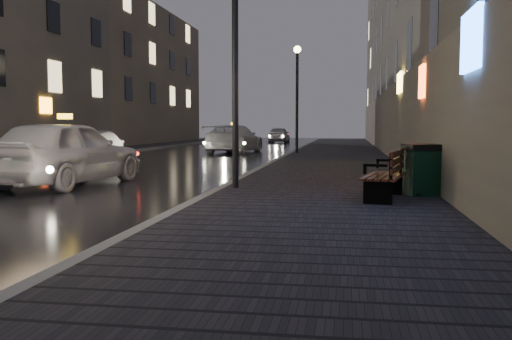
{
  "coord_description": "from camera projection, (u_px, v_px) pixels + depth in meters",
  "views": [
    {
      "loc": [
        4.29,
        -6.46,
        1.56
      ],
      "look_at": [
        2.9,
        2.29,
        0.85
      ],
      "focal_mm": 40.0,
      "sensor_mm": 36.0,
      "label": 1
    }
  ],
  "objects": [
    {
      "name": "ground",
      "position": [
        0.0,
        249.0,
        7.15
      ],
      "size": [
        120.0,
        120.0,
        0.0
      ],
      "primitive_type": "plane",
      "color": "black",
      "rests_on": "ground"
    },
    {
      "name": "sidewalk",
      "position": [
        338.0,
        156.0,
        27.21
      ],
      "size": [
        4.6,
        58.0,
        0.15
      ],
      "primitive_type": "cube",
      "color": "black",
      "rests_on": "ground"
    },
    {
      "name": "curb",
      "position": [
        288.0,
        155.0,
        27.59
      ],
      "size": [
        0.2,
        58.0,
        0.15
      ],
      "primitive_type": "cube",
      "color": "slate",
      "rests_on": "ground"
    },
    {
      "name": "sidewalk_far",
      "position": [
        90.0,
        154.0,
        29.18
      ],
      "size": [
        2.4,
        58.0,
        0.15
      ],
      "primitive_type": "cube",
      "color": "black",
      "rests_on": "ground"
    },
    {
      "name": "curb_far",
      "position": [
        114.0,
        154.0,
        28.97
      ],
      "size": [
        0.2,
        58.0,
        0.15
      ],
      "primitive_type": "cube",
      "color": "slate",
      "rests_on": "ground"
    },
    {
      "name": "building_near",
      "position": [
        401.0,
        31.0,
        30.14
      ],
      "size": [
        1.8,
        50.0,
        13.0
      ],
      "primitive_type": "cube",
      "color": "#605B54",
      "rests_on": "ground"
    },
    {
      "name": "building_far_c",
      "position": [
        130.0,
        77.0,
        47.21
      ],
      "size": [
        6.0,
        22.0,
        11.0
      ],
      "primitive_type": "cube",
      "color": "#6B6051",
      "rests_on": "ground"
    },
    {
      "name": "lamp_near",
      "position": [
        235.0,
        36.0,
        12.49
      ],
      "size": [
        0.36,
        0.36,
        5.28
      ],
      "color": "black",
      "rests_on": "sidewalk"
    },
    {
      "name": "lamp_far",
      "position": [
        297.0,
        85.0,
        28.25
      ],
      "size": [
        0.36,
        0.36,
        5.28
      ],
      "color": "black",
      "rests_on": "sidewalk"
    },
    {
      "name": "bench",
      "position": [
        388.0,
        174.0,
        10.73
      ],
      "size": [
        0.98,
        1.92,
        0.93
      ],
      "rotation": [
        0.0,
        0.0,
        -0.2
      ],
      "color": "black",
      "rests_on": "sidewalk"
    },
    {
      "name": "trash_bin",
      "position": [
        422.0,
        169.0,
        11.39
      ],
      "size": [
        0.82,
        0.82,
        1.02
      ],
      "rotation": [
        0.0,
        0.0,
        0.26
      ],
      "color": "black",
      "rests_on": "sidewalk"
    },
    {
      "name": "taxi_near",
      "position": [
        66.0,
        152.0,
        14.51
      ],
      "size": [
        2.62,
        5.19,
        1.7
      ],
      "primitive_type": "imported",
      "rotation": [
        0.0,
        0.0,
        3.01
      ],
      "color": "white",
      "rests_on": "ground"
    },
    {
      "name": "car_left_mid",
      "position": [
        85.0,
        149.0,
        20.4
      ],
      "size": [
        1.45,
        4.05,
        1.33
      ],
      "primitive_type": "imported",
      "rotation": [
        0.0,
        0.0,
        0.01
      ],
      "color": "gray",
      "rests_on": "ground"
    },
    {
      "name": "taxi_mid",
      "position": [
        234.0,
        139.0,
        31.52
      ],
      "size": [
        2.77,
        5.5,
        1.53
      ],
      "primitive_type": "imported",
      "rotation": [
        0.0,
        0.0,
        3.02
      ],
      "color": "silver",
      "rests_on": "ground"
    },
    {
      "name": "car_far",
      "position": [
        279.0,
        135.0,
        48.21
      ],
      "size": [
        1.63,
        3.98,
        1.35
      ],
      "primitive_type": "imported",
      "rotation": [
        0.0,
        0.0,
        3.15
      ],
      "color": "#95949C",
      "rests_on": "ground"
    }
  ]
}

